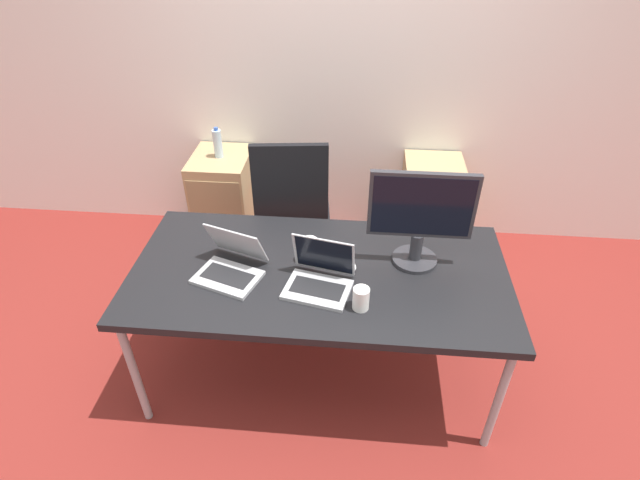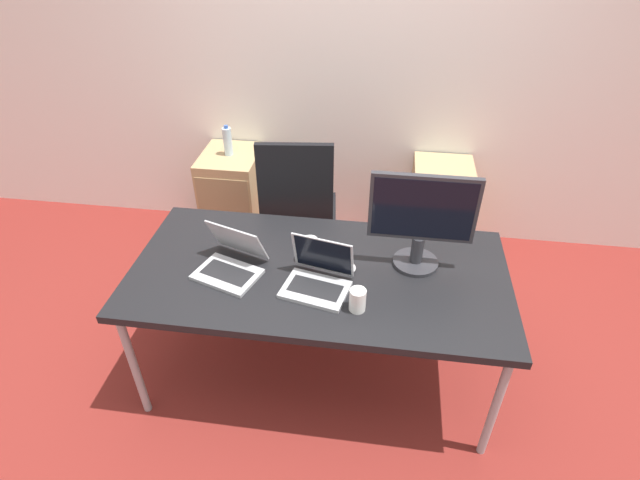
{
  "view_description": "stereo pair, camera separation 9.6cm",
  "coord_description": "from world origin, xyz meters",
  "px_view_note": "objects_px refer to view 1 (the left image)",
  "views": [
    {
      "loc": [
        0.17,
        -1.87,
        2.28
      ],
      "look_at": [
        0.0,
        0.05,
        0.88
      ],
      "focal_mm": 28.0,
      "sensor_mm": 36.0,
      "label": 1
    },
    {
      "loc": [
        0.27,
        -1.86,
        2.28
      ],
      "look_at": [
        0.0,
        0.05,
        0.88
      ],
      "focal_mm": 28.0,
      "sensor_mm": 36.0,
      "label": 2
    }
  ],
  "objects_px": {
    "mouse": "(352,267)",
    "coffee_cup_white": "(361,299)",
    "cabinet_left": "(225,199)",
    "laptop_right": "(320,278)",
    "water_bottle": "(218,143)",
    "monitor": "(420,217)",
    "office_chair": "(293,227)",
    "laptop_left": "(231,265)",
    "cabinet_right": "(429,209)",
    "coffee_cup_brown": "(310,250)"
  },
  "relations": [
    {
      "from": "mouse",
      "to": "coffee_cup_white",
      "type": "distance_m",
      "value": 0.27
    },
    {
      "from": "coffee_cup_white",
      "to": "cabinet_left",
      "type": "bearing_deg",
      "value": 124.84
    },
    {
      "from": "laptop_right",
      "to": "coffee_cup_white",
      "type": "distance_m",
      "value": 0.24
    },
    {
      "from": "water_bottle",
      "to": "monitor",
      "type": "bearing_deg",
      "value": -40.91
    },
    {
      "from": "mouse",
      "to": "coffee_cup_white",
      "type": "bearing_deg",
      "value": -79.65
    },
    {
      "from": "office_chair",
      "to": "cabinet_left",
      "type": "relative_size",
      "value": 1.59
    },
    {
      "from": "office_chair",
      "to": "mouse",
      "type": "relative_size",
      "value": 17.22
    },
    {
      "from": "laptop_right",
      "to": "coffee_cup_white",
      "type": "height_order",
      "value": "laptop_right"
    },
    {
      "from": "monitor",
      "to": "laptop_right",
      "type": "bearing_deg",
      "value": -153.35
    },
    {
      "from": "mouse",
      "to": "coffee_cup_white",
      "type": "relative_size",
      "value": 0.58
    },
    {
      "from": "cabinet_left",
      "to": "laptop_left",
      "type": "height_order",
      "value": "laptop_left"
    },
    {
      "from": "water_bottle",
      "to": "laptop_left",
      "type": "relative_size",
      "value": 0.57
    },
    {
      "from": "cabinet_right",
      "to": "mouse",
      "type": "bearing_deg",
      "value": -113.61
    },
    {
      "from": "monitor",
      "to": "mouse",
      "type": "height_order",
      "value": "monitor"
    },
    {
      "from": "laptop_left",
      "to": "mouse",
      "type": "xyz_separation_m",
      "value": [
        0.58,
        0.07,
        -0.03
      ]
    },
    {
      "from": "laptop_right",
      "to": "mouse",
      "type": "bearing_deg",
      "value": 41.22
    },
    {
      "from": "cabinet_left",
      "to": "water_bottle",
      "type": "xyz_separation_m",
      "value": [
        -0.0,
        0.0,
        0.45
      ]
    },
    {
      "from": "coffee_cup_white",
      "to": "mouse",
      "type": "bearing_deg",
      "value": 100.35
    },
    {
      "from": "water_bottle",
      "to": "coffee_cup_brown",
      "type": "relative_size",
      "value": 1.71
    },
    {
      "from": "monitor",
      "to": "coffee_cup_brown",
      "type": "bearing_deg",
      "value": -175.19
    },
    {
      "from": "water_bottle",
      "to": "mouse",
      "type": "distance_m",
      "value": 1.56
    },
    {
      "from": "office_chair",
      "to": "water_bottle",
      "type": "distance_m",
      "value": 0.8
    },
    {
      "from": "cabinet_left",
      "to": "mouse",
      "type": "height_order",
      "value": "mouse"
    },
    {
      "from": "office_chair",
      "to": "monitor",
      "type": "height_order",
      "value": "monitor"
    },
    {
      "from": "laptop_right",
      "to": "office_chair",
      "type": "bearing_deg",
      "value": 105.77
    },
    {
      "from": "laptop_left",
      "to": "laptop_right",
      "type": "height_order",
      "value": "laptop_right"
    },
    {
      "from": "monitor",
      "to": "coffee_cup_brown",
      "type": "distance_m",
      "value": 0.56
    },
    {
      "from": "cabinet_left",
      "to": "coffee_cup_brown",
      "type": "relative_size",
      "value": 5.44
    },
    {
      "from": "laptop_left",
      "to": "mouse",
      "type": "bearing_deg",
      "value": 7.09
    },
    {
      "from": "water_bottle",
      "to": "mouse",
      "type": "height_order",
      "value": "water_bottle"
    },
    {
      "from": "cabinet_right",
      "to": "water_bottle",
      "type": "distance_m",
      "value": 1.57
    },
    {
      "from": "cabinet_right",
      "to": "office_chair",
      "type": "bearing_deg",
      "value": -155.53
    },
    {
      "from": "water_bottle",
      "to": "cabinet_left",
      "type": "bearing_deg",
      "value": -90.0
    },
    {
      "from": "coffee_cup_brown",
      "to": "cabinet_right",
      "type": "bearing_deg",
      "value": 57.26
    },
    {
      "from": "laptop_left",
      "to": "coffee_cup_white",
      "type": "xyz_separation_m",
      "value": [
        0.63,
        -0.19,
        0.01
      ]
    },
    {
      "from": "water_bottle",
      "to": "laptop_left",
      "type": "bearing_deg",
      "value": -72.92
    },
    {
      "from": "laptop_left",
      "to": "laptop_right",
      "type": "relative_size",
      "value": 1.13
    },
    {
      "from": "laptop_left",
      "to": "coffee_cup_white",
      "type": "bearing_deg",
      "value": -16.68
    },
    {
      "from": "laptop_right",
      "to": "cabinet_right",
      "type": "bearing_deg",
      "value": 63.21
    },
    {
      "from": "monitor",
      "to": "cabinet_left",
      "type": "bearing_deg",
      "value": 139.15
    },
    {
      "from": "water_bottle",
      "to": "laptop_right",
      "type": "bearing_deg",
      "value": -58.27
    },
    {
      "from": "cabinet_right",
      "to": "mouse",
      "type": "distance_m",
      "value": 1.38
    },
    {
      "from": "monitor",
      "to": "mouse",
      "type": "relative_size",
      "value": 7.77
    },
    {
      "from": "water_bottle",
      "to": "monitor",
      "type": "distance_m",
      "value": 1.71
    },
    {
      "from": "laptop_left",
      "to": "monitor",
      "type": "distance_m",
      "value": 0.93
    },
    {
      "from": "monitor",
      "to": "coffee_cup_white",
      "type": "relative_size",
      "value": 4.53
    },
    {
      "from": "monitor",
      "to": "mouse",
      "type": "bearing_deg",
      "value": -162.1
    },
    {
      "from": "office_chair",
      "to": "cabinet_right",
      "type": "distance_m",
      "value": 1.03
    },
    {
      "from": "monitor",
      "to": "laptop_left",
      "type": "bearing_deg",
      "value": -169.07
    },
    {
      "from": "cabinet_right",
      "to": "laptop_right",
      "type": "distance_m",
      "value": 1.56
    }
  ]
}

